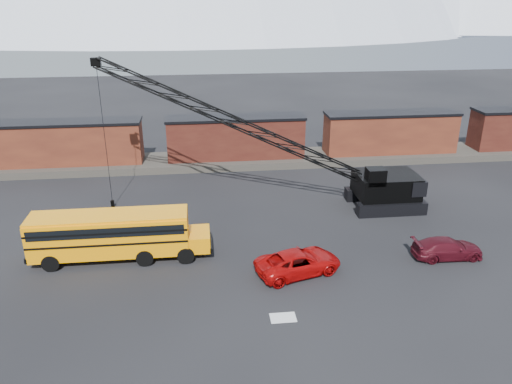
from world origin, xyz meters
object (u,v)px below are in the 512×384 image
at_px(school_bus, 116,234).
at_px(maroon_suv, 447,248).
at_px(red_pickup, 298,262).
at_px(crawler_crane, 245,127).

distance_m(school_bus, maroon_suv, 21.71).
distance_m(school_bus, red_pickup, 11.90).
xyz_separation_m(maroon_suv, crawler_crane, (-12.36, 9.75, 6.02)).
distance_m(maroon_suv, crawler_crane, 16.86).
relative_size(school_bus, red_pickup, 2.16).
bearing_deg(school_bus, maroon_suv, -6.23).
distance_m(red_pickup, crawler_crane, 12.31).
relative_size(school_bus, crawler_crane, 0.46).
height_order(red_pickup, maroon_suv, red_pickup).
bearing_deg(maroon_suv, school_bus, 84.55).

